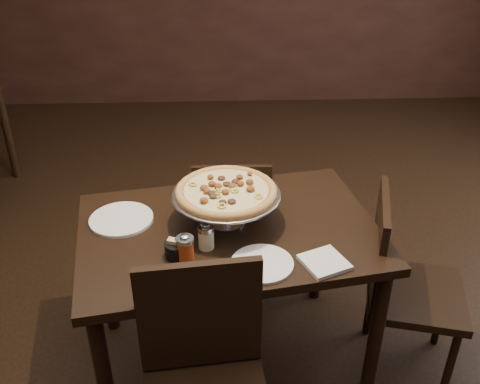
{
  "coord_description": "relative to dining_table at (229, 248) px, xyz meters",
  "views": [
    {
      "loc": [
        -0.02,
        -1.91,
        2.05
      ],
      "look_at": [
        0.06,
        0.0,
        0.92
      ],
      "focal_mm": 40.0,
      "sensor_mm": 36.0,
      "label": 1
    }
  ],
  "objects": [
    {
      "name": "chair_far",
      "position": [
        0.03,
        0.55,
        -0.21
      ],
      "size": [
        0.4,
        0.4,
        0.84
      ],
      "rotation": [
        0.0,
        0.0,
        3.13
      ],
      "color": "black",
      "rests_on": "ground"
    },
    {
      "name": "pizza_stand",
      "position": [
        -0.01,
        0.04,
        0.26
      ],
      "size": [
        0.46,
        0.46,
        0.19
      ],
      "color": "silver",
      "rests_on": "dining_table"
    },
    {
      "name": "room",
      "position": [
        0.06,
        0.07,
        0.73
      ],
      "size": [
        6.04,
        7.04,
        2.84
      ],
      "color": "black",
      "rests_on": "ground"
    },
    {
      "name": "plate_near",
      "position": [
        0.12,
        -0.25,
        0.11
      ],
      "size": [
        0.24,
        0.24,
        0.01
      ],
      "primitive_type": "cylinder",
      "color": "white",
      "rests_on": "dining_table"
    },
    {
      "name": "plate_left",
      "position": [
        -0.46,
        0.08,
        0.11
      ],
      "size": [
        0.27,
        0.27,
        0.01
      ],
      "primitive_type": "cylinder",
      "color": "white",
      "rests_on": "dining_table"
    },
    {
      "name": "napkin_stack",
      "position": [
        0.36,
        -0.26,
        0.11
      ],
      "size": [
        0.21,
        0.21,
        0.02
      ],
      "primitive_type": "cube",
      "rotation": [
        0.0,
        0.0,
        0.41
      ],
      "color": "white",
      "rests_on": "dining_table"
    },
    {
      "name": "parmesan_shaker",
      "position": [
        -0.09,
        -0.13,
        0.16
      ],
      "size": [
        0.07,
        0.07,
        0.12
      ],
      "color": "beige",
      "rests_on": "dining_table"
    },
    {
      "name": "chair_near",
      "position": [
        -0.1,
        -0.58,
        -0.16
      ],
      "size": [
        0.49,
        0.49,
        0.95
      ],
      "rotation": [
        0.0,
        0.0,
        0.11
      ],
      "color": "black",
      "rests_on": "ground"
    },
    {
      "name": "chair_side",
      "position": [
        0.77,
        -0.04,
        -0.18
      ],
      "size": [
        0.52,
        0.52,
        0.91
      ],
      "rotation": [
        0.0,
        0.0,
        1.32
      ],
      "color": "black",
      "rests_on": "ground"
    },
    {
      "name": "serving_spatula",
      "position": [
        0.07,
        0.02,
        0.25
      ],
      "size": [
        0.14,
        0.14,
        0.02
      ],
      "rotation": [
        0.0,
        0.0,
        -0.66
      ],
      "color": "silver",
      "rests_on": "pizza_stand"
    },
    {
      "name": "pepper_flake_shaker",
      "position": [
        -0.17,
        -0.21,
        0.16
      ],
      "size": [
        0.07,
        0.07,
        0.12
      ],
      "color": "maroon",
      "rests_on": "dining_table"
    },
    {
      "name": "dining_table",
      "position": [
        0.0,
        0.0,
        0.0
      ],
      "size": [
        1.37,
        1.03,
        0.78
      ],
      "rotation": [
        0.0,
        0.0,
        0.17
      ],
      "color": "black",
      "rests_on": "ground"
    },
    {
      "name": "packet_caddy",
      "position": [
        -0.2,
        -0.18,
        0.14
      ],
      "size": [
        0.1,
        0.1,
        0.08
      ],
      "rotation": [
        0.0,
        0.0,
        -0.34
      ],
      "color": "black",
      "rests_on": "dining_table"
    }
  ]
}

